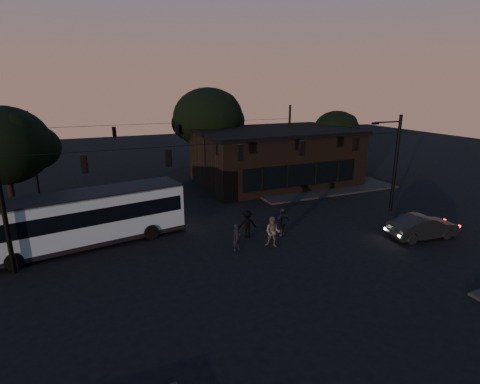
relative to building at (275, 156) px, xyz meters
name	(u,v)px	position (x,y,z in m)	size (l,w,h in m)	color
ground	(268,260)	(-9.00, -15.97, -2.71)	(120.00, 120.00, 0.00)	black
sidewalk_far_right	(309,182)	(3.00, -1.97, -2.63)	(14.00, 10.00, 0.15)	black
sidewalk_far_left	(18,216)	(-23.00, -1.97, -2.63)	(14.00, 10.00, 0.15)	black
building	(275,156)	(0.00, 0.00, 0.00)	(15.40, 10.41, 5.40)	black
tree_behind	(208,118)	(-5.00, 6.03, 3.48)	(7.60, 7.60, 9.43)	black
tree_right	(336,131)	(9.00, 2.03, 1.93)	(5.20, 5.20, 6.86)	black
tree_left	(3,146)	(-23.00, -2.97, 2.86)	(6.40, 6.40, 8.30)	black
signal_rig_near	(240,170)	(-9.00, -11.97, 1.74)	(26.24, 0.30, 7.50)	black
signal_rig_far	(177,141)	(-9.00, 4.03, 1.50)	(26.24, 0.30, 7.50)	black
bus	(87,216)	(-18.20, -9.56, -0.83)	(12.16, 4.76, 3.34)	#92AFBA
car	(423,227)	(1.74, -16.99, -1.94)	(1.62, 4.64, 1.53)	black
pedestrian_a	(237,237)	(-10.07, -13.98, -1.89)	(0.60, 0.39, 1.64)	black
pedestrian_b	(273,232)	(-7.85, -14.35, -1.76)	(0.92, 0.72, 1.90)	#56534E
pedestrian_c	(283,222)	(-6.42, -13.06, -1.78)	(1.09, 0.45, 1.86)	#2D2831
pedestrian_d	(247,224)	(-8.66, -12.40, -1.79)	(1.19, 0.68, 1.84)	black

